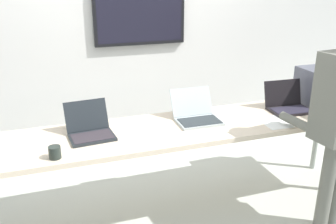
{
  "coord_description": "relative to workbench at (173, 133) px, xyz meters",
  "views": [
    {
      "loc": [
        -0.94,
        -2.62,
        1.96
      ],
      "look_at": [
        -0.01,
        0.09,
        0.9
      ],
      "focal_mm": 40.01,
      "sensor_mm": 36.0,
      "label": 1
    }
  ],
  "objects": [
    {
      "name": "ground",
      "position": [
        0.0,
        0.0,
        -0.77
      ],
      "size": [
        8.0,
        8.0,
        0.04
      ],
      "primitive_type": "cube",
      "color": "#B8BBB2"
    },
    {
      "name": "back_wall",
      "position": [
        0.0,
        1.13,
        0.6
      ],
      "size": [
        8.0,
        0.11,
        2.68
      ],
      "color": "silver",
      "rests_on": "ground"
    },
    {
      "name": "workbench",
      "position": [
        0.0,
        0.0,
        0.0
      ],
      "size": [
        3.56,
        0.7,
        0.8
      ],
      "color": "beige",
      "rests_on": "ground"
    },
    {
      "name": "equipment_box",
      "position": [
        1.53,
        0.12,
        0.22
      ],
      "size": [
        0.39,
        0.36,
        0.34
      ],
      "color": "#535564",
      "rests_on": "workbench"
    },
    {
      "name": "laptop_station_1",
      "position": [
        -0.65,
        0.05,
        0.1
      ],
      "size": [
        0.35,
        0.36,
        0.24
      ],
      "color": "#21262B",
      "rests_on": "workbench"
    },
    {
      "name": "laptop_station_2",
      "position": [
        0.24,
        0.09,
        0.1
      ],
      "size": [
        0.37,
        0.38,
        0.24
      ],
      "color": "#ACB6BA",
      "rests_on": "workbench"
    },
    {
      "name": "laptop_station_3",
      "position": [
        1.12,
        0.05,
        0.11
      ],
      "size": [
        0.38,
        0.32,
        0.25
      ],
      "color": "black",
      "rests_on": "workbench"
    },
    {
      "name": "coffee_mug",
      "position": [
        -0.93,
        -0.25,
        0.09
      ],
      "size": [
        0.08,
        0.08,
        0.09
      ],
      "color": "#252D29",
      "rests_on": "workbench"
    },
    {
      "name": "paper_sheet",
      "position": [
        0.83,
        -0.17,
        0.05
      ],
      "size": [
        0.22,
        0.3,
        0.0
      ],
      "color": "white",
      "rests_on": "workbench"
    }
  ]
}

